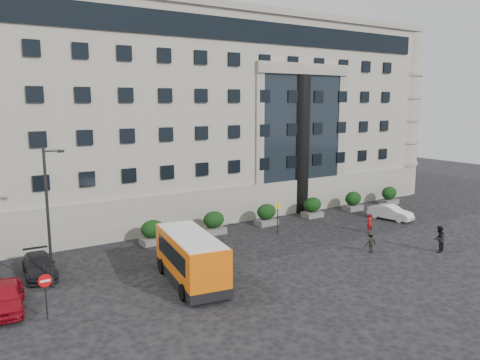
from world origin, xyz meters
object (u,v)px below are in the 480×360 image
object	(u,v)px
hedge_b	(214,223)
hedge_a	(153,232)
hedge_c	(266,214)
minibus	(191,256)
hedge_f	(389,195)
pedestrian_c	(370,242)
white_taxi	(391,212)
parked_car_c	(39,266)
pedestrian_a	(370,223)
street_lamp	(49,213)
pedestrian_b	(439,239)
bus_stop_sign	(278,213)
hedge_e	(353,201)
no_entry_sign	(45,287)
hedge_d	(313,207)
parked_car_a	(6,297)

from	to	relation	value
hedge_b	hedge_a	bearing A→B (deg)	180.00
hedge_c	minibus	bearing A→B (deg)	-143.72
hedge_f	pedestrian_c	size ratio (longest dim) A/B	1.20
hedge_f	white_taxi	world-z (taller)	hedge_f
hedge_b	parked_car_c	world-z (taller)	hedge_b
hedge_a	pedestrian_c	bearing A→B (deg)	-39.18
pedestrian_a	pedestrian_c	distance (m)	5.20
street_lamp	pedestrian_b	distance (m)	25.76
hedge_f	pedestrian_b	xyz separation A→B (m)	(-9.61, -12.55, 0.03)
hedge_a	bus_stop_sign	bearing A→B (deg)	-16.42
hedge_e	minibus	size ratio (longest dim) A/B	0.26
hedge_a	hedge_e	distance (m)	20.80
hedge_c	bus_stop_sign	size ratio (longest dim) A/B	0.73
hedge_b	parked_car_c	size ratio (longest dim) A/B	0.42
hedge_e	hedge_c	bearing A→B (deg)	180.00
no_entry_sign	white_taxi	xyz separation A→B (m)	(30.00, 4.41, -1.00)
hedge_d	pedestrian_a	size ratio (longest dim) A/B	1.14
hedge_c	bus_stop_sign	bearing A→B (deg)	-107.82
parked_car_c	pedestrian_c	xyz separation A→B (m)	(20.56, -7.65, 0.14)
minibus	street_lamp	bearing A→B (deg)	161.43
parked_car_c	pedestrian_c	bearing A→B (deg)	-17.30
hedge_b	hedge_d	xyz separation A→B (m)	(10.40, 0.00, 0.00)
bus_stop_sign	pedestrian_b	distance (m)	11.97
hedge_c	parked_car_c	world-z (taller)	hedge_c
parked_car_a	pedestrian_c	distance (m)	23.09
no_entry_sign	white_taxi	world-z (taller)	no_entry_sign
hedge_e	hedge_a	bearing A→B (deg)	180.00
hedge_c	hedge_f	bearing A→B (deg)	0.00
hedge_e	bus_stop_sign	world-z (taller)	bus_stop_sign
hedge_b	street_lamp	distance (m)	14.41
hedge_d	hedge_f	size ratio (longest dim) A/B	1.00
hedge_a	bus_stop_sign	distance (m)	9.94
hedge_b	street_lamp	world-z (taller)	street_lamp
hedge_f	pedestrian_a	world-z (taller)	hedge_f
street_lamp	white_taxi	size ratio (longest dim) A/B	2.01
hedge_b	hedge_f	xyz separation A→B (m)	(20.80, 0.00, 0.00)
hedge_d	pedestrian_a	bearing A→B (deg)	-85.81
hedge_d	hedge_c	bearing A→B (deg)	180.00
hedge_b	hedge_d	bearing A→B (deg)	0.00
hedge_e	hedge_b	bearing A→B (deg)	180.00
white_taxi	pedestrian_c	distance (m)	10.35
hedge_a	white_taxi	distance (m)	21.46
minibus	white_taxi	bearing A→B (deg)	18.15
hedge_a	hedge_d	size ratio (longest dim) A/B	1.00
pedestrian_b	parked_car_a	bearing A→B (deg)	-30.61
minibus	parked_car_a	bearing A→B (deg)	178.30
pedestrian_a	hedge_d	bearing A→B (deg)	-77.71
hedge_d	white_taxi	xyz separation A→B (m)	(5.40, -4.43, -0.27)
hedge_a	street_lamp	world-z (taller)	street_lamp
minibus	hedge_b	bearing A→B (deg)	61.68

